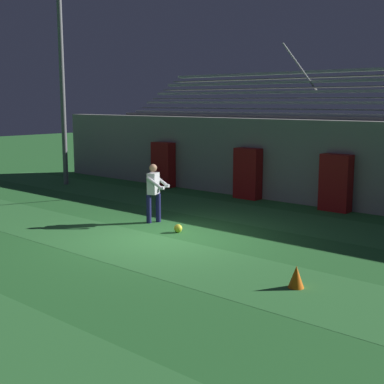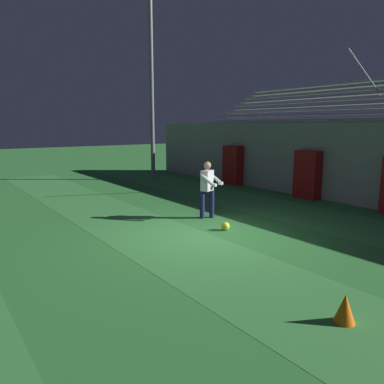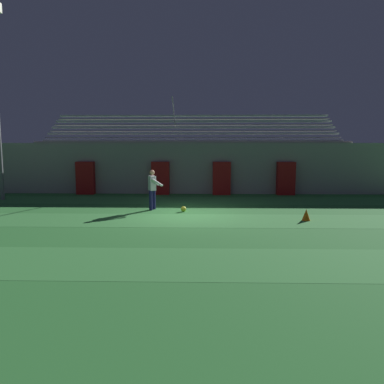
% 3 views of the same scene
% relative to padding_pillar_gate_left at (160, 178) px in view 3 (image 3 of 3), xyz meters
% --- Properties ---
extents(ground_plane, '(80.00, 80.00, 0.00)m').
position_rel_padding_pillar_gate_left_xyz_m(ground_plane, '(1.67, -5.95, -0.89)').
color(ground_plane, '#2D7533').
extents(turf_stripe_near, '(28.00, 2.44, 0.01)m').
position_rel_padding_pillar_gate_left_xyz_m(turf_stripe_near, '(1.67, -11.95, -0.89)').
color(turf_stripe_near, '#38843D').
rests_on(turf_stripe_near, ground).
extents(turf_stripe_mid, '(28.00, 2.44, 0.01)m').
position_rel_padding_pillar_gate_left_xyz_m(turf_stripe_mid, '(1.67, -7.07, -0.89)').
color(turf_stripe_mid, '#38843D').
rests_on(turf_stripe_mid, ground).
extents(turf_stripe_far, '(28.00, 2.44, 0.01)m').
position_rel_padding_pillar_gate_left_xyz_m(turf_stripe_far, '(1.67, -2.19, -0.89)').
color(turf_stripe_far, '#38843D').
rests_on(turf_stripe_far, ground).
extents(back_wall, '(24.00, 0.60, 2.80)m').
position_rel_padding_pillar_gate_left_xyz_m(back_wall, '(1.67, 0.55, 0.51)').
color(back_wall, '#999691').
rests_on(back_wall, ground).
extents(padding_pillar_gate_left, '(0.96, 0.44, 1.78)m').
position_rel_padding_pillar_gate_left_xyz_m(padding_pillar_gate_left, '(0.00, 0.00, 0.00)').
color(padding_pillar_gate_left, maroon).
rests_on(padding_pillar_gate_left, ground).
extents(padding_pillar_gate_right, '(0.96, 0.44, 1.78)m').
position_rel_padding_pillar_gate_left_xyz_m(padding_pillar_gate_right, '(3.33, 0.00, 0.00)').
color(padding_pillar_gate_right, maroon).
rests_on(padding_pillar_gate_right, ground).
extents(padding_pillar_far_left, '(0.96, 0.44, 1.78)m').
position_rel_padding_pillar_gate_left_xyz_m(padding_pillar_far_left, '(-4.13, 0.00, 0.00)').
color(padding_pillar_far_left, maroon).
rests_on(padding_pillar_far_left, ground).
extents(padding_pillar_far_right, '(0.96, 0.44, 1.78)m').
position_rel_padding_pillar_gate_left_xyz_m(padding_pillar_far_right, '(6.81, 0.00, 0.00)').
color(padding_pillar_far_right, maroon).
rests_on(padding_pillar_far_right, ground).
extents(bleacher_stand, '(18.00, 4.05, 5.43)m').
position_rel_padding_pillar_gate_left_xyz_m(bleacher_stand, '(1.67, 2.89, 0.61)').
color(bleacher_stand, '#999691').
rests_on(bleacher_stand, ground).
extents(goalkeeper, '(0.67, 0.71, 1.67)m').
position_rel_padding_pillar_gate_left_xyz_m(goalkeeper, '(0.20, -4.87, 0.06)').
color(goalkeeper, '#19194C').
rests_on(goalkeeper, ground).
extents(soccer_ball, '(0.22, 0.22, 0.22)m').
position_rel_padding_pillar_gate_left_xyz_m(soccer_ball, '(1.51, -5.29, -0.78)').
color(soccer_ball, yellow).
rests_on(soccer_ball, ground).
extents(traffic_cone, '(0.30, 0.30, 0.42)m').
position_rel_padding_pillar_gate_left_xyz_m(traffic_cone, '(6.00, -6.99, -0.68)').
color(traffic_cone, orange).
rests_on(traffic_cone, ground).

